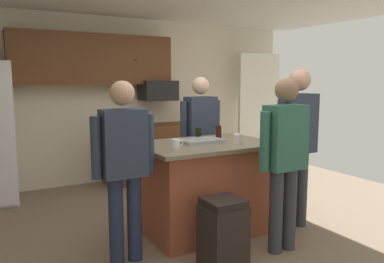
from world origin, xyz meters
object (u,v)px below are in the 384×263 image
at_px(person_guest_left, 200,132).
at_px(trash_bin, 223,233).
at_px(person_guest_right, 285,154).
at_px(serving_tray, 201,141).
at_px(mug_blue_stoneware, 176,144).
at_px(mug_ceramic_white, 237,139).
at_px(person_host_foreground, 298,137).
at_px(kitchen_island, 206,187).
at_px(glass_short_whisky, 198,134).
at_px(person_elder_center, 124,160).
at_px(glass_pilsner, 219,132).
at_px(microwave_over_range, 158,91).

xyz_separation_m(person_guest_left, trash_bin, (-0.67, -1.53, -0.65)).
height_order(person_guest_right, person_guest_left, person_guest_left).
bearing_deg(serving_tray, mug_blue_stoneware, -155.60).
bearing_deg(mug_ceramic_white, person_guest_right, -76.05).
distance_m(person_host_foreground, trash_bin, 1.44).
relative_size(kitchen_island, glass_short_whisky, 11.20).
relative_size(kitchen_island, person_host_foreground, 0.80).
bearing_deg(person_host_foreground, mug_ceramic_white, 8.04).
bearing_deg(person_elder_center, serving_tray, 1.54).
bearing_deg(person_guest_left, trash_bin, 2.99).
bearing_deg(person_elder_center, person_guest_left, 22.06).
height_order(serving_tray, trash_bin, serving_tray).
bearing_deg(person_host_foreground, mug_blue_stoneware, 13.53).
relative_size(person_guest_right, person_host_foreground, 0.95).
height_order(kitchen_island, glass_pilsner, glass_pilsner).
height_order(microwave_over_range, person_guest_right, person_guest_right).
bearing_deg(serving_tray, person_host_foreground, -22.87).
distance_m(mug_blue_stoneware, serving_tray, 0.43).
relative_size(person_host_foreground, mug_ceramic_white, 13.73).
bearing_deg(microwave_over_range, person_elder_center, -120.05).
distance_m(mug_ceramic_white, glass_short_whisky, 0.50).
height_order(person_host_foreground, glass_short_whisky, person_host_foreground).
bearing_deg(glass_short_whisky, person_guest_right, -71.78).
bearing_deg(mug_ceramic_white, person_host_foreground, -15.20).
bearing_deg(person_elder_center, glass_short_whisky, 11.34).
bearing_deg(mug_ceramic_white, glass_short_whisky, 113.06).
height_order(mug_blue_stoneware, glass_short_whisky, glass_short_whisky).
relative_size(person_host_foreground, trash_bin, 2.85).
distance_m(mug_blue_stoneware, glass_short_whisky, 0.64).
height_order(person_guest_right, glass_pilsner, person_guest_right).
relative_size(person_guest_right, serving_tray, 3.73).
distance_m(kitchen_island, mug_blue_stoneware, 0.70).
bearing_deg(glass_short_whisky, trash_bin, -108.45).
distance_m(person_guest_right, serving_tray, 0.90).
relative_size(person_host_foreground, serving_tray, 3.95).
xyz_separation_m(kitchen_island, glass_pilsner, (0.28, 0.19, 0.55)).
bearing_deg(kitchen_island, mug_blue_stoneware, -159.71).
height_order(mug_blue_stoneware, mug_ceramic_white, mug_ceramic_white).
distance_m(kitchen_island, glass_pilsner, 0.65).
xyz_separation_m(microwave_over_range, trash_bin, (-0.77, -3.06, -1.15)).
xyz_separation_m(microwave_over_range, mug_blue_stoneware, (-0.93, -2.46, -0.44)).
height_order(person_guest_right, serving_tray, person_guest_right).
distance_m(microwave_over_range, glass_pilsner, 2.16).
xyz_separation_m(microwave_over_range, glass_pilsner, (-0.21, -2.11, -0.41)).
relative_size(kitchen_island, trash_bin, 2.28).
height_order(person_elder_center, trash_bin, person_elder_center).
bearing_deg(trash_bin, mug_ceramic_white, 45.58).
distance_m(person_elder_center, trash_bin, 1.07).
bearing_deg(kitchen_island, glass_pilsner, 33.82).
xyz_separation_m(microwave_over_range, person_guest_right, (-0.10, -3.07, -0.51)).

